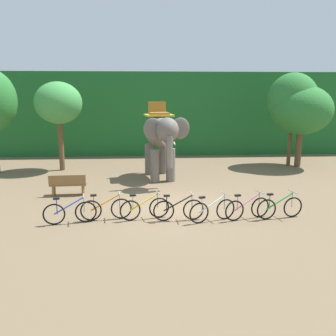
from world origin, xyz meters
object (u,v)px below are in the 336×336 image
bike_pink (247,208)px  bike_blue (70,212)px  tree_left (301,110)px  wooden_bench (68,184)px  bike_green (280,207)px  tree_right (293,100)px  bike_white (212,210)px  bike_black (178,209)px  bike_orange (106,209)px  bike_yellow (145,208)px  elephant (160,135)px  tree_far_right (58,103)px

bike_pink → bike_blue: bearing=-179.4°
tree_left → wooden_bench: bearing=-156.4°
bike_green → wooden_bench: 8.41m
tree_right → bike_blue: (-10.85, -8.89, -3.42)m
bike_white → tree_right: bearing=55.4°
wooden_bench → bike_black: bearing=-36.8°
bike_orange → bike_white: bearing=-6.0°
tree_right → bike_blue: 14.44m
bike_yellow → wooden_bench: bike_yellow is taller
bike_pink → elephant: bearing=114.5°
bike_green → tree_left: bearing=63.3°
tree_far_right → bike_white: bearing=-51.0°
tree_right → bike_pink: tree_right is taller
elephant → bike_yellow: 6.05m
tree_left → bike_yellow: size_ratio=2.79×
tree_far_right → bike_pink: (8.08, -8.33, -3.26)m
bike_blue → bike_green: 6.99m
tree_left → bike_orange: tree_left is taller
bike_orange → bike_black: size_ratio=0.99×
tree_right → bike_white: 11.42m
bike_orange → bike_pink: 4.75m
bike_white → bike_pink: 1.22m
bike_blue → bike_green: size_ratio=1.00×
elephant → bike_orange: (-2.05, -5.69, -1.82)m
tree_right → bike_black: (-7.30, -8.81, -3.42)m
tree_far_right → elephant: size_ratio=1.14×
elephant → bike_black: (0.37, -5.91, -1.82)m
tree_far_right → tree_right: 13.06m
tree_left → bike_pink: bearing=-122.4°
bike_green → tree_far_right: bearing=137.9°
bike_black → bike_pink: same height
bike_black → bike_pink: 2.33m
bike_blue → wooden_bench: bearing=103.2°
bike_white → bike_blue: bearing=179.0°
bike_orange → bike_yellow: size_ratio=1.02×
tree_left → bike_black: size_ratio=2.73×
tree_right → bike_yellow: (-8.43, -8.63, -3.42)m
bike_orange → bike_pink: bearing=-2.8°
tree_right → wooden_bench: 13.32m
bike_yellow → tree_far_right: bearing=119.6°
bike_yellow → bike_white: bearing=-8.6°
elephant → bike_blue: size_ratio=2.50×
elephant → wooden_bench: 5.08m
bike_black → wooden_bench: (-4.33, 3.23, 0.09)m
bike_black → tree_far_right: bearing=124.7°
tree_far_right → bike_yellow: (4.63, -8.13, -3.26)m
tree_left → bike_blue: size_ratio=2.76×
bike_blue → tree_left: bearing=37.2°
tree_far_right → wooden_bench: 6.15m
bike_green → bike_pink: bearing=-178.9°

